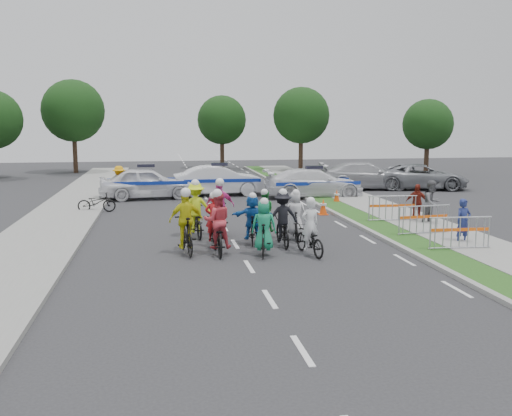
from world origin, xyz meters
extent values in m
plane|color=#28282B|center=(0.00, 0.00, 0.00)|extent=(90.00, 90.00, 0.00)
cube|color=gray|center=(5.10, 5.00, 0.06)|extent=(0.20, 60.00, 0.12)
cube|color=#244817|center=(5.80, 5.00, 0.06)|extent=(1.20, 60.00, 0.11)
cube|color=gray|center=(7.60, 5.00, 0.07)|extent=(2.40, 60.00, 0.13)
cube|color=gray|center=(-6.50, 5.00, 0.07)|extent=(3.00, 60.00, 0.13)
imported|color=black|center=(2.03, 1.13, 0.46)|extent=(0.95, 1.84, 0.92)
imported|color=white|center=(2.03, 1.08, 0.95)|extent=(0.62, 0.47, 1.54)
sphere|color=white|center=(2.03, 1.03, 1.66)|extent=(0.27, 0.27, 0.27)
imported|color=black|center=(0.65, 1.30, 0.51)|extent=(0.81, 1.75, 1.02)
imported|color=#1A9463|center=(0.65, 1.25, 0.94)|extent=(0.83, 0.63, 1.52)
sphere|color=white|center=(0.65, 1.20, 1.65)|extent=(0.26, 0.26, 0.26)
imported|color=black|center=(-0.71, 1.78, 0.52)|extent=(0.70, 1.98, 1.04)
imported|color=#CC3845|center=(-0.71, 1.73, 1.04)|extent=(0.84, 0.66, 1.73)
sphere|color=white|center=(-0.71, 1.68, 1.86)|extent=(0.30, 0.30, 0.30)
imported|color=black|center=(-1.65, 1.93, 0.59)|extent=(0.80, 2.01, 1.17)
imported|color=yellow|center=(-1.65, 1.88, 1.06)|extent=(1.08, 0.56, 1.76)
sphere|color=white|center=(-1.65, 1.83, 1.90)|extent=(0.30, 0.30, 0.30)
imported|color=black|center=(1.50, 2.58, 0.49)|extent=(0.66, 1.85, 0.97)
imported|color=black|center=(1.50, 2.53, 0.99)|extent=(1.05, 0.61, 1.62)
sphere|color=white|center=(1.50, 2.48, 1.75)|extent=(0.28, 0.28, 0.28)
imported|color=black|center=(0.57, 2.99, 0.49)|extent=(0.70, 1.70, 0.99)
imported|color=blue|center=(0.57, 2.94, 0.92)|extent=(1.43, 0.64, 1.48)
sphere|color=white|center=(0.57, 2.89, 1.60)|extent=(0.26, 0.26, 0.26)
imported|color=black|center=(-0.72, 2.83, 0.46)|extent=(0.68, 1.79, 0.93)
imported|color=red|center=(-0.72, 2.78, 0.95)|extent=(0.58, 0.39, 1.55)
sphere|color=white|center=(-0.72, 2.73, 1.67)|extent=(0.27, 0.27, 0.27)
imported|color=black|center=(2.14, 3.48, 0.50)|extent=(0.69, 1.71, 1.00)
imported|color=silver|center=(2.14, 3.43, 0.93)|extent=(0.79, 0.57, 1.50)
sphere|color=white|center=(2.14, 3.38, 1.62)|extent=(0.26, 0.26, 0.26)
imported|color=black|center=(1.18, 4.17, 0.44)|extent=(0.77, 1.72, 0.88)
imported|color=#198A31|center=(1.18, 4.12, 0.91)|extent=(0.77, 0.63, 1.46)
sphere|color=white|center=(1.18, 4.07, 1.58)|extent=(0.25, 0.25, 0.25)
imported|color=black|center=(-0.32, 4.65, 0.59)|extent=(0.57, 1.96, 1.18)
imported|color=#EC41A8|center=(-0.32, 4.60, 1.06)|extent=(1.04, 0.44, 1.76)
sphere|color=white|center=(-0.32, 4.55, 1.90)|extent=(0.31, 0.31, 0.31)
imported|color=black|center=(-1.20, 4.51, 0.53)|extent=(0.91, 2.07, 1.05)
imported|color=#E0FF1A|center=(-1.20, 4.46, 1.06)|extent=(1.20, 0.77, 1.75)
sphere|color=white|center=(-1.20, 4.41, 1.89)|extent=(0.30, 0.30, 0.30)
imported|color=white|center=(-3.09, 15.06, 0.84)|extent=(5.09, 2.47, 1.68)
imported|color=white|center=(0.84, 15.84, 0.82)|extent=(5.06, 2.03, 1.64)
imported|color=white|center=(5.74, 14.10, 0.77)|extent=(5.39, 2.33, 1.54)
imported|color=#A8A9AD|center=(9.86, 17.30, 0.81)|extent=(5.83, 3.04, 1.61)
imported|color=gray|center=(13.15, 16.72, 0.76)|extent=(5.90, 3.82, 1.51)
imported|color=navy|center=(7.40, 1.73, 0.76)|extent=(0.61, 0.46, 1.52)
imported|color=#59595E|center=(8.02, 5.18, 0.89)|extent=(1.06, 0.96, 1.77)
imported|color=maroon|center=(7.83, 6.10, 0.77)|extent=(0.97, 0.70, 1.53)
imported|color=orange|center=(-4.46, 14.64, 0.89)|extent=(1.24, 0.83, 1.78)
cube|color=#F24C0C|center=(4.61, 8.44, 0.01)|extent=(0.40, 0.40, 0.03)
cone|color=#F24C0C|center=(4.61, 8.44, 0.35)|extent=(0.36, 0.36, 0.70)
cylinder|color=silver|center=(4.61, 8.44, 0.45)|extent=(0.29, 0.29, 0.08)
cube|color=#F24C0C|center=(6.26, 11.71, 0.01)|extent=(0.40, 0.40, 0.03)
cone|color=#F24C0C|center=(6.26, 11.71, 0.35)|extent=(0.36, 0.36, 0.70)
cylinder|color=silver|center=(6.26, 11.71, 0.45)|extent=(0.29, 0.29, 0.08)
imported|color=black|center=(-5.22, 10.84, 0.44)|extent=(1.69, 0.64, 0.88)
cylinder|color=#382619|center=(9.00, 30.00, 1.62)|extent=(0.36, 0.36, 3.25)
sphere|color=black|center=(9.00, 30.00, 4.55)|extent=(4.55, 4.55, 4.55)
cylinder|color=#382619|center=(18.00, 26.00, 1.38)|extent=(0.36, 0.36, 2.75)
sphere|color=black|center=(18.00, 26.00, 3.85)|extent=(3.85, 3.85, 3.85)
cylinder|color=#382619|center=(-9.00, 32.00, 1.75)|extent=(0.36, 0.36, 3.50)
sphere|color=black|center=(-9.00, 32.00, 4.90)|extent=(4.90, 4.90, 4.90)
cylinder|color=#382619|center=(3.00, 34.00, 1.50)|extent=(0.36, 0.36, 3.00)
sphere|color=black|center=(3.00, 34.00, 4.20)|extent=(4.20, 4.20, 4.20)
camera|label=1|loc=(-2.41, -15.30, 3.99)|focal=40.00mm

